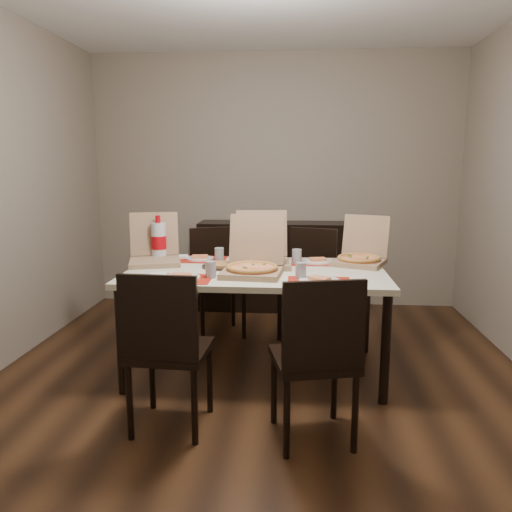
{
  "coord_description": "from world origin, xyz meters",
  "views": [
    {
      "loc": [
        0.24,
        -3.26,
        1.48
      ],
      "look_at": [
        -0.04,
        0.16,
        0.85
      ],
      "focal_mm": 35.0,
      "sensor_mm": 36.0,
      "label": 1
    }
  ],
  "objects_px": {
    "pizza_box_center": "(253,266)",
    "soda_bottle": "(159,241)",
    "sideboard": "(273,266)",
    "chair_near_left": "(166,345)",
    "chair_far_left": "(216,276)",
    "chair_near_right": "(317,354)",
    "dining_table": "(256,279)",
    "chair_far_right": "(309,277)",
    "dip_bowl": "(270,263)"
  },
  "relations": [
    {
      "from": "chair_near_left",
      "to": "pizza_box_center",
      "type": "distance_m",
      "value": 0.9
    },
    {
      "from": "chair_far_right",
      "to": "soda_bottle",
      "type": "bearing_deg",
      "value": -155.35
    },
    {
      "from": "dip_bowl",
      "to": "soda_bottle",
      "type": "xyz_separation_m",
      "value": [
        -0.87,
        0.13,
        0.13
      ]
    },
    {
      "from": "chair_far_left",
      "to": "soda_bottle",
      "type": "bearing_deg",
      "value": -124.03
    },
    {
      "from": "dip_bowl",
      "to": "sideboard",
      "type": "bearing_deg",
      "value": 92.02
    },
    {
      "from": "dining_table",
      "to": "dip_bowl",
      "type": "height_order",
      "value": "dip_bowl"
    },
    {
      "from": "chair_far_right",
      "to": "chair_far_left",
      "type": "bearing_deg",
      "value": -179.35
    },
    {
      "from": "dip_bowl",
      "to": "dining_table",
      "type": "bearing_deg",
      "value": -118.32
    },
    {
      "from": "chair_far_left",
      "to": "chair_near_left",
      "type": "bearing_deg",
      "value": -90.05
    },
    {
      "from": "chair_near_right",
      "to": "dip_bowl",
      "type": "bearing_deg",
      "value": 105.23
    },
    {
      "from": "chair_far_left",
      "to": "dip_bowl",
      "type": "xyz_separation_m",
      "value": [
        0.51,
        -0.65,
        0.25
      ]
    },
    {
      "from": "dip_bowl",
      "to": "chair_near_right",
      "type": "bearing_deg",
      "value": -74.77
    },
    {
      "from": "chair_far_right",
      "to": "soda_bottle",
      "type": "xyz_separation_m",
      "value": [
        -1.17,
        -0.54,
        0.39
      ]
    },
    {
      "from": "sideboard",
      "to": "dining_table",
      "type": "relative_size",
      "value": 0.83
    },
    {
      "from": "sideboard",
      "to": "chair_near_left",
      "type": "height_order",
      "value": "chair_near_left"
    },
    {
      "from": "pizza_box_center",
      "to": "soda_bottle",
      "type": "height_order",
      "value": "pizza_box_center"
    },
    {
      "from": "soda_bottle",
      "to": "pizza_box_center",
      "type": "bearing_deg",
      "value": -29.6
    },
    {
      "from": "sideboard",
      "to": "pizza_box_center",
      "type": "height_order",
      "value": "pizza_box_center"
    },
    {
      "from": "dip_bowl",
      "to": "soda_bottle",
      "type": "bearing_deg",
      "value": 171.75
    },
    {
      "from": "chair_near_left",
      "to": "chair_far_right",
      "type": "distance_m",
      "value": 1.9
    },
    {
      "from": "pizza_box_center",
      "to": "chair_far_right",
      "type": "bearing_deg",
      "value": 67.37
    },
    {
      "from": "chair_far_left",
      "to": "soda_bottle",
      "type": "relative_size",
      "value": 2.67
    },
    {
      "from": "dining_table",
      "to": "pizza_box_center",
      "type": "xyz_separation_m",
      "value": [
        -0.01,
        -0.14,
        0.13
      ]
    },
    {
      "from": "chair_near_left",
      "to": "chair_near_right",
      "type": "xyz_separation_m",
      "value": [
        0.82,
        -0.06,
        0.0
      ]
    },
    {
      "from": "chair_far_right",
      "to": "dip_bowl",
      "type": "bearing_deg",
      "value": -114.56
    },
    {
      "from": "chair_near_right",
      "to": "pizza_box_center",
      "type": "height_order",
      "value": "pizza_box_center"
    },
    {
      "from": "sideboard",
      "to": "chair_near_right",
      "type": "height_order",
      "value": "chair_near_right"
    },
    {
      "from": "chair_far_right",
      "to": "soda_bottle",
      "type": "relative_size",
      "value": 2.67
    },
    {
      "from": "dining_table",
      "to": "chair_near_left",
      "type": "bearing_deg",
      "value": -115.51
    },
    {
      "from": "sideboard",
      "to": "soda_bottle",
      "type": "bearing_deg",
      "value": -121.84
    },
    {
      "from": "dip_bowl",
      "to": "chair_far_left",
      "type": "bearing_deg",
      "value": 128.02
    },
    {
      "from": "pizza_box_center",
      "to": "sideboard",
      "type": "bearing_deg",
      "value": 88.32
    },
    {
      "from": "chair_near_left",
      "to": "chair_near_right",
      "type": "distance_m",
      "value": 0.82
    },
    {
      "from": "dining_table",
      "to": "dip_bowl",
      "type": "xyz_separation_m",
      "value": [
        0.09,
        0.17,
        0.08
      ]
    },
    {
      "from": "pizza_box_center",
      "to": "dip_bowl",
      "type": "height_order",
      "value": "pizza_box_center"
    },
    {
      "from": "chair_far_left",
      "to": "chair_far_right",
      "type": "bearing_deg",
      "value": 0.65
    },
    {
      "from": "dining_table",
      "to": "chair_near_left",
      "type": "relative_size",
      "value": 1.94
    },
    {
      "from": "pizza_box_center",
      "to": "dip_bowl",
      "type": "xyz_separation_m",
      "value": [
        0.1,
        0.31,
        -0.05
      ]
    },
    {
      "from": "dining_table",
      "to": "pizza_box_center",
      "type": "bearing_deg",
      "value": -94.11
    },
    {
      "from": "soda_bottle",
      "to": "dip_bowl",
      "type": "bearing_deg",
      "value": -8.25
    },
    {
      "from": "dining_table",
      "to": "sideboard",
      "type": "bearing_deg",
      "value": 88.52
    },
    {
      "from": "chair_far_left",
      "to": "chair_near_right",
      "type": "bearing_deg",
      "value": -65.26
    },
    {
      "from": "chair_near_right",
      "to": "dip_bowl",
      "type": "relative_size",
      "value": 8.02
    },
    {
      "from": "chair_near_right",
      "to": "pizza_box_center",
      "type": "xyz_separation_m",
      "value": [
        -0.41,
        0.81,
        0.3
      ]
    },
    {
      "from": "dip_bowl",
      "to": "pizza_box_center",
      "type": "bearing_deg",
      "value": -108.33
    },
    {
      "from": "chair_near_right",
      "to": "soda_bottle",
      "type": "bearing_deg",
      "value": 133.38
    },
    {
      "from": "chair_far_left",
      "to": "dining_table",
      "type": "bearing_deg",
      "value": -63.11
    },
    {
      "from": "dining_table",
      "to": "chair_far_right",
      "type": "bearing_deg",
      "value": 64.65
    },
    {
      "from": "chair_near_left",
      "to": "chair_near_right",
      "type": "bearing_deg",
      "value": -4.25
    },
    {
      "from": "sideboard",
      "to": "soda_bottle",
      "type": "relative_size",
      "value": 4.31
    }
  ]
}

